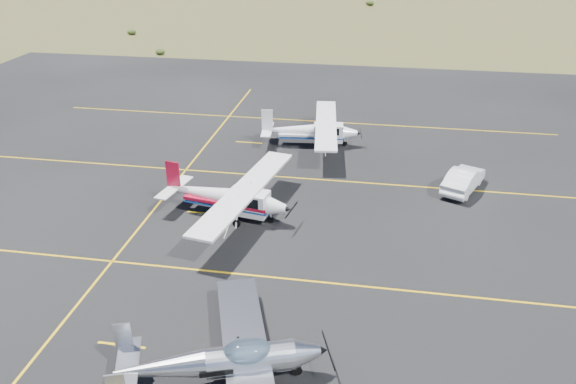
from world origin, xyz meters
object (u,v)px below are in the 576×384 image
(aircraft_low_wing, at_px, (226,362))
(aircraft_cessna, at_px, (227,196))
(aircraft_plain, at_px, (311,130))
(sedan, at_px, (463,179))

(aircraft_low_wing, distance_m, aircraft_cessna, 12.66)
(aircraft_low_wing, height_order, aircraft_cessna, aircraft_cessna)
(aircraft_cessna, height_order, aircraft_plain, aircraft_cessna)
(aircraft_low_wing, height_order, sedan, aircraft_low_wing)
(sedan, bearing_deg, aircraft_plain, -5.63)
(aircraft_low_wing, xyz_separation_m, aircraft_cessna, (-3.26, 12.23, 0.17))
(aircraft_cessna, distance_m, sedan, 14.45)
(aircraft_low_wing, xyz_separation_m, sedan, (10.08, 17.78, -0.35))
(aircraft_low_wing, bearing_deg, aircraft_plain, 71.00)
(aircraft_plain, bearing_deg, aircraft_cessna, -112.03)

